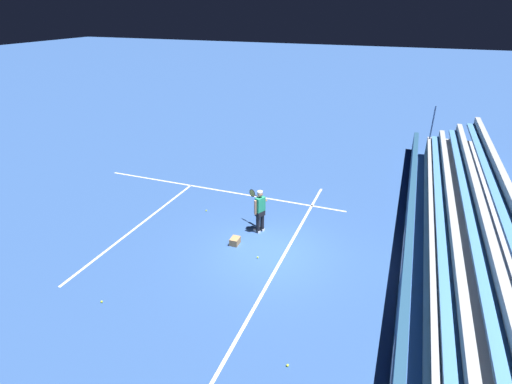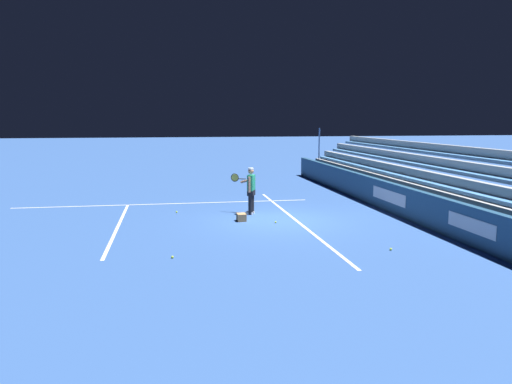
{
  "view_description": "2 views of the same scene",
  "coord_description": "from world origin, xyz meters",
  "px_view_note": "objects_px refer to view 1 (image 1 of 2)",
  "views": [
    {
      "loc": [
        -11.18,
        -3.78,
        7.96
      ],
      "look_at": [
        1.64,
        1.15,
        1.48
      ],
      "focal_mm": 28.0,
      "sensor_mm": 36.0,
      "label": 1
    },
    {
      "loc": [
        -16.59,
        3.8,
        3.49
      ],
      "look_at": [
        0.04,
        0.89,
        1.01
      ],
      "focal_mm": 35.0,
      "sensor_mm": 36.0,
      "label": 2
    }
  ],
  "objects_px": {
    "tennis_player": "(260,211)",
    "ball_box_cardboard": "(235,241)",
    "tennis_ball_on_baseline": "(206,211)",
    "tennis_ball_toward_net": "(102,302)",
    "tennis_ball_far_left": "(258,257)",
    "tennis_ball_far_right": "(288,365)"
  },
  "relations": [
    {
      "from": "ball_box_cardboard",
      "to": "tennis_ball_toward_net",
      "type": "distance_m",
      "value": 4.93
    },
    {
      "from": "tennis_player",
      "to": "tennis_ball_on_baseline",
      "type": "height_order",
      "value": "tennis_player"
    },
    {
      "from": "tennis_ball_far_right",
      "to": "tennis_ball_on_baseline",
      "type": "xyz_separation_m",
      "value": [
        6.44,
        5.56,
        0.0
      ]
    },
    {
      "from": "tennis_ball_toward_net",
      "to": "ball_box_cardboard",
      "type": "bearing_deg",
      "value": -29.0
    },
    {
      "from": "ball_box_cardboard",
      "to": "tennis_ball_far_left",
      "type": "height_order",
      "value": "ball_box_cardboard"
    },
    {
      "from": "tennis_ball_far_right",
      "to": "tennis_ball_far_left",
      "type": "xyz_separation_m",
      "value": [
        3.99,
        2.29,
        0.0
      ]
    },
    {
      "from": "tennis_player",
      "to": "tennis_ball_far_left",
      "type": "bearing_deg",
      "value": -161.61
    },
    {
      "from": "tennis_ball_far_right",
      "to": "tennis_ball_toward_net",
      "type": "height_order",
      "value": "same"
    },
    {
      "from": "tennis_ball_toward_net",
      "to": "tennis_ball_far_right",
      "type": "bearing_deg",
      "value": -92.23
    },
    {
      "from": "tennis_player",
      "to": "tennis_ball_far_right",
      "type": "relative_size",
      "value": 25.98
    },
    {
      "from": "ball_box_cardboard",
      "to": "tennis_ball_far_left",
      "type": "relative_size",
      "value": 6.06
    },
    {
      "from": "tennis_ball_on_baseline",
      "to": "ball_box_cardboard",
      "type": "bearing_deg",
      "value": -131.23
    },
    {
      "from": "tennis_ball_far_right",
      "to": "tennis_ball_far_left",
      "type": "height_order",
      "value": "same"
    },
    {
      "from": "tennis_player",
      "to": "tennis_ball_on_baseline",
      "type": "distance_m",
      "value": 2.92
    },
    {
      "from": "tennis_ball_on_baseline",
      "to": "tennis_ball_far_left",
      "type": "height_order",
      "value": "same"
    },
    {
      "from": "tennis_player",
      "to": "ball_box_cardboard",
      "type": "height_order",
      "value": "tennis_player"
    },
    {
      "from": "ball_box_cardboard",
      "to": "tennis_ball_on_baseline",
      "type": "bearing_deg",
      "value": 48.77
    },
    {
      "from": "tennis_player",
      "to": "tennis_ball_on_baseline",
      "type": "bearing_deg",
      "value": 75.11
    },
    {
      "from": "tennis_ball_far_left",
      "to": "tennis_player",
      "type": "bearing_deg",
      "value": 18.39
    },
    {
      "from": "tennis_ball_on_baseline",
      "to": "tennis_ball_far_left",
      "type": "relative_size",
      "value": 1.0
    },
    {
      "from": "tennis_player",
      "to": "tennis_ball_far_left",
      "type": "height_order",
      "value": "tennis_player"
    },
    {
      "from": "tennis_ball_far_left",
      "to": "tennis_ball_toward_net",
      "type": "bearing_deg",
      "value": 137.29
    }
  ]
}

